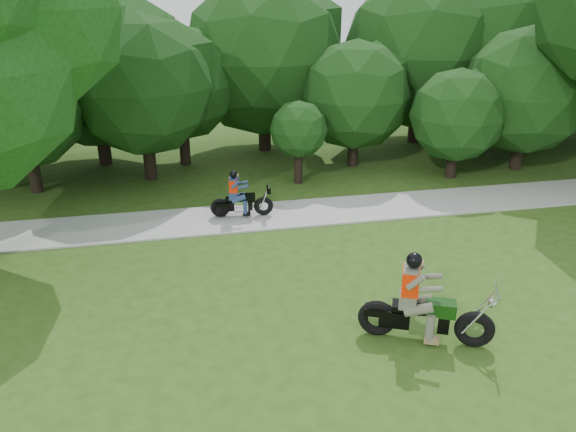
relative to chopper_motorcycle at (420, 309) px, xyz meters
name	(u,v)px	position (x,y,z in m)	size (l,w,h in m)	color
ground	(478,362)	(0.84, -0.93, -0.71)	(100.00, 100.00, 0.00)	#2D4C15
walkway	(350,209)	(0.84, 7.07, -0.68)	(60.00, 2.20, 0.06)	#A9A9A3
tree_line	(327,65)	(1.88, 13.80, 2.94)	(40.09, 11.85, 7.81)	black
chopper_motorcycle	(420,309)	(0.00, 0.00, 0.00)	(2.60, 1.51, 1.93)	black
touring_motorcycle	(238,200)	(-2.74, 7.16, -0.12)	(1.94, 0.68, 1.48)	black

